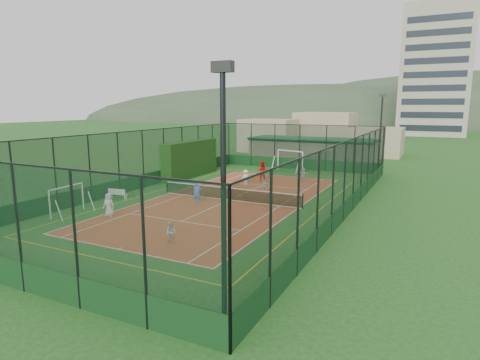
% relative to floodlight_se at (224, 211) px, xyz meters
% --- Properties ---
extents(ground, '(300.00, 300.00, 0.00)m').
position_rel_floodlight_se_xyz_m(ground, '(-8.60, 16.60, -4.12)').
color(ground, '#214C1A').
rests_on(ground, ground).
extents(court_slab, '(11.17, 23.97, 0.01)m').
position_rel_floodlight_se_xyz_m(court_slab, '(-8.60, 16.60, -4.12)').
color(court_slab, '#AB3C26').
rests_on(court_slab, ground).
extents(tennis_net, '(11.67, 0.12, 1.06)m').
position_rel_floodlight_se_xyz_m(tennis_net, '(-8.60, 16.60, -3.59)').
color(tennis_net, black).
rests_on(tennis_net, ground).
extents(perimeter_fence, '(18.12, 34.12, 5.00)m').
position_rel_floodlight_se_xyz_m(perimeter_fence, '(-8.60, 16.60, -1.62)').
color(perimeter_fence, black).
rests_on(perimeter_fence, ground).
extents(floodlight_se, '(0.60, 0.26, 8.25)m').
position_rel_floodlight_se_xyz_m(floodlight_se, '(0.00, 0.00, 0.00)').
color(floodlight_se, black).
rests_on(floodlight_se, ground).
extents(floodlight_ne, '(0.60, 0.26, 8.25)m').
position_rel_floodlight_se_xyz_m(floodlight_ne, '(0.00, 33.20, 0.00)').
color(floodlight_ne, black).
rests_on(floodlight_ne, ground).
extents(clubhouse, '(15.20, 7.20, 3.15)m').
position_rel_floodlight_se_xyz_m(clubhouse, '(-8.60, 38.60, -2.55)').
color(clubhouse, tan).
rests_on(clubhouse, ground).
extents(apartment_tower, '(15.00, 12.00, 30.00)m').
position_rel_floodlight_se_xyz_m(apartment_tower, '(3.40, 98.60, 10.88)').
color(apartment_tower, beige).
rests_on(apartment_tower, ground).
extents(distant_hills, '(200.00, 60.00, 24.00)m').
position_rel_floodlight_se_xyz_m(distant_hills, '(-8.60, 166.60, -4.12)').
color(distant_hills, '#384C33').
rests_on(distant_hills, ground).
extents(hedge_left, '(1.24, 8.25, 3.61)m').
position_rel_floodlight_se_xyz_m(hedge_left, '(-16.90, 23.98, -2.32)').
color(hedge_left, black).
rests_on(hedge_left, ground).
extents(white_bench, '(1.57, 0.60, 0.86)m').
position_rel_floodlight_se_xyz_m(white_bench, '(-16.40, 13.11, -3.70)').
color(white_bench, white).
rests_on(white_bench, ground).
extents(futsal_goal_near, '(2.93, 1.02, 1.86)m').
position_rel_floodlight_se_xyz_m(futsal_goal_near, '(-16.30, 8.30, -3.19)').
color(futsal_goal_near, white).
rests_on(futsal_goal_near, ground).
extents(futsal_goal_far, '(3.57, 1.96, 2.21)m').
position_rel_floodlight_se_xyz_m(futsal_goal_far, '(-9.13, 31.94, -3.02)').
color(futsal_goal_far, white).
rests_on(futsal_goal_far, ground).
extents(child_near_left, '(0.84, 0.67, 1.50)m').
position_rel_floodlight_se_xyz_m(child_near_left, '(-13.52, 9.17, -3.36)').
color(child_near_left, white).
rests_on(child_near_left, court_slab).
extents(child_near_mid, '(0.68, 0.57, 1.60)m').
position_rel_floodlight_se_xyz_m(child_near_mid, '(-10.22, 14.62, -3.32)').
color(child_near_mid, '#4C7CD9').
rests_on(child_near_mid, court_slab).
extents(child_near_right, '(0.60, 0.50, 1.14)m').
position_rel_floodlight_se_xyz_m(child_near_right, '(-6.81, 6.70, -3.54)').
color(child_near_right, white).
rests_on(child_near_right, court_slab).
extents(child_far_left, '(1.00, 0.98, 1.38)m').
position_rel_floodlight_se_xyz_m(child_far_left, '(-10.06, 22.54, -3.43)').
color(child_far_left, silver).
rests_on(child_far_left, court_slab).
extents(child_far_right, '(0.73, 0.35, 1.20)m').
position_rel_floodlight_se_xyz_m(child_far_right, '(-6.99, 19.78, -3.51)').
color(child_far_right, silver).
rests_on(child_far_right, court_slab).
extents(child_far_back, '(1.22, 0.68, 1.25)m').
position_rel_floodlight_se_xyz_m(child_far_back, '(-6.04, 26.93, -3.49)').
color(child_far_back, silver).
rests_on(child_far_back, court_slab).
extents(coach, '(1.06, 0.89, 1.94)m').
position_rel_floodlight_se_xyz_m(coach, '(-9.44, 24.90, -3.15)').
color(coach, red).
rests_on(coach, court_slab).
extents(tennis_balls, '(3.43, 1.09, 0.07)m').
position_rel_floodlight_se_xyz_m(tennis_balls, '(-8.22, 18.27, -4.08)').
color(tennis_balls, '#CCE033').
rests_on(tennis_balls, court_slab).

